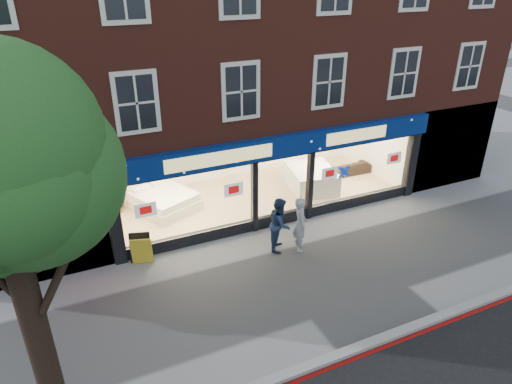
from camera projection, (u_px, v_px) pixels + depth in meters
ground at (330, 271)px, 13.41m from camera, size 120.00×120.00×0.00m
kerb_line at (401, 341)px, 10.88m from camera, size 60.00×0.10×0.01m
kerb_stone at (396, 334)px, 11.02m from camera, size 60.00×0.25×0.12m
showroom_floor at (256, 196)px, 17.67m from camera, size 11.00×4.50×0.10m
building at (235, 10)px, 16.11m from camera, size 19.00×8.26×10.30m
display_bed at (162, 199)px, 16.59m from camera, size 2.61×2.81×1.28m
bedside_table at (116, 203)px, 16.44m from camera, size 0.55×0.55×0.55m
mattress_stack at (311, 178)px, 18.06m from camera, size 2.04×2.39×0.83m
sofa at (349, 167)px, 19.43m from camera, size 1.81×0.71×0.53m
a_board at (141, 249)px, 13.56m from camera, size 0.72×0.57×0.97m
pedestrian_grey at (300, 224)px, 14.08m from camera, size 0.62×0.76×1.79m
pedestrian_blue at (280, 224)px, 14.13m from camera, size 1.02×1.08×1.75m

